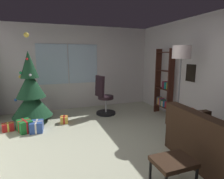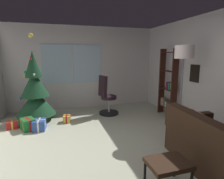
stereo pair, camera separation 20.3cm
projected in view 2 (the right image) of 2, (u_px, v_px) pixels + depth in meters
The scene contains 11 objects.
ground_plane at pixel (111, 156), 3.24m from camera, with size 4.64×6.13×0.10m, color #B6B99E.
wall_back_with_windows at pixel (83, 68), 5.91m from camera, with size 4.64×0.12×2.59m.
footstool at pixel (168, 165), 2.33m from camera, with size 0.52×0.40×0.38m.
holiday_tree at pixel (35, 92), 4.74m from camera, with size 0.98×0.98×2.23m.
gift_box_red at pixel (12, 125), 4.32m from camera, with size 0.27×0.24×0.18m.
gift_box_green at pixel (28, 124), 4.23m from camera, with size 0.38×0.42×0.27m.
gift_box_gold at pixel (67, 119), 4.73m from camera, with size 0.21×0.23×0.18m.
gift_box_blue at pixel (39, 125), 4.23m from camera, with size 0.29×0.35×0.24m.
office_chair at pixel (107, 99), 5.29m from camera, with size 0.56×0.56×1.14m.
bookshelf at pixel (168, 87), 5.12m from camera, with size 0.18×0.64×1.87m.
floor_lamp at pixel (184, 57), 3.94m from camera, with size 0.40×0.40×1.90m.
Camera 2 is at (-0.85, -2.85, 1.69)m, focal length 29.54 mm.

